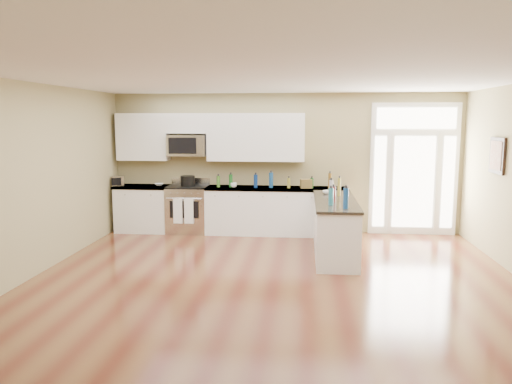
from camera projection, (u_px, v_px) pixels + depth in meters
The scene contains 19 objects.
ground at pixel (271, 299), 6.37m from camera, with size 8.00×8.00×0.00m, color #5B2719.
room_shell at pixel (272, 165), 6.13m from camera, with size 8.00×8.00×8.00m.
back_cabinet_left at pixel (144, 210), 10.22m from camera, with size 1.10×0.66×0.94m.
back_cabinet_right at pixel (276, 212), 9.96m from camera, with size 2.85×0.66×0.94m.
peninsula_cabinet at pixel (335, 229), 8.42m from camera, with size 0.69×2.32×0.94m.
upper_cabinet_left at pixel (143, 137), 10.15m from camera, with size 1.04×0.33×0.95m, color white.
upper_cabinet_right at pixel (256, 137), 9.93m from camera, with size 1.94×0.33×0.95m, color white.
upper_cabinet_short at pixel (188, 123), 10.02m from camera, with size 0.82×0.33×0.40m, color white.
microwave at pixel (188, 145), 10.05m from camera, with size 0.78×0.41×0.42m.
entry_door at pixel (414, 169), 9.83m from camera, with size 1.70×0.10×2.60m.
wall_art_near at pixel (497, 156), 7.96m from camera, with size 0.05×0.58×0.58m.
kitchen_range at pixel (188, 209), 10.12m from camera, with size 0.80×0.71×1.08m.
stockpot at pixel (188, 181), 10.00m from camera, with size 0.29×0.29×0.22m, color black.
toaster_oven at pixel (118, 181), 10.09m from camera, with size 0.24×0.19×0.20m, color silver.
cardboard_box at pixel (306, 184), 9.77m from camera, with size 0.22×0.16×0.18m, color brown.
bowl_left at pixel (159, 184), 10.16m from camera, with size 0.18×0.18×0.04m, color white.
bowl_peninsula at pixel (328, 192), 9.02m from camera, with size 0.19×0.19×0.06m, color white.
cup_counter at pixel (234, 185), 9.87m from camera, with size 0.12×0.12×0.10m, color white.
counter_bottles at pixel (300, 186), 9.00m from camera, with size 2.40×2.32×0.32m.
Camera 1 is at (0.40, -6.10, 2.26)m, focal length 35.00 mm.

